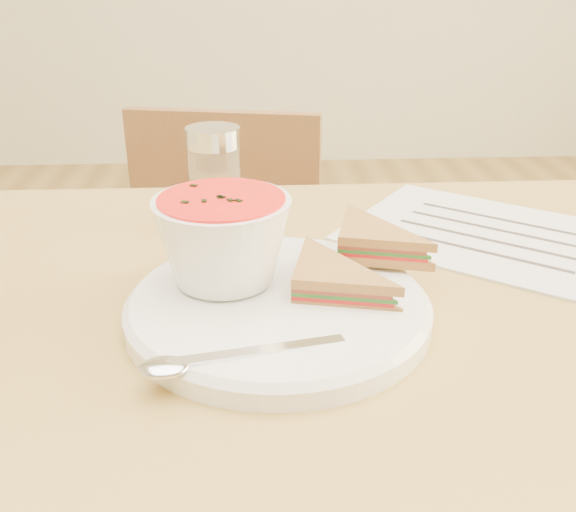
{
  "coord_description": "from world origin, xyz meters",
  "views": [
    {
      "loc": [
        -0.05,
        -0.51,
        1.04
      ],
      "look_at": [
        -0.02,
        0.01,
        0.8
      ],
      "focal_mm": 40.0,
      "sensor_mm": 36.0,
      "label": 1
    }
  ],
  "objects_px": {
    "plate": "(278,309)",
    "chair_far": "(210,352)",
    "condiment_shaker": "(215,175)",
    "soup_bowl": "(223,244)"
  },
  "relations": [
    {
      "from": "chair_far",
      "to": "plate",
      "type": "relative_size",
      "value": 2.96
    },
    {
      "from": "chair_far",
      "to": "condiment_shaker",
      "type": "relative_size",
      "value": 6.97
    },
    {
      "from": "condiment_shaker",
      "to": "plate",
      "type": "bearing_deg",
      "value": -74.7
    },
    {
      "from": "chair_far",
      "to": "condiment_shaker",
      "type": "distance_m",
      "value": 0.48
    },
    {
      "from": "plate",
      "to": "soup_bowl",
      "type": "relative_size",
      "value": 2.2
    },
    {
      "from": "plate",
      "to": "condiment_shaker",
      "type": "distance_m",
      "value": 0.25
    },
    {
      "from": "plate",
      "to": "chair_far",
      "type": "bearing_deg",
      "value": 102.15
    },
    {
      "from": "chair_far",
      "to": "plate",
      "type": "xyz_separation_m",
      "value": [
        0.1,
        -0.48,
        0.36
      ]
    },
    {
      "from": "chair_far",
      "to": "plate",
      "type": "bearing_deg",
      "value": 113.42
    },
    {
      "from": "condiment_shaker",
      "to": "soup_bowl",
      "type": "bearing_deg",
      "value": -85.21
    }
  ]
}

